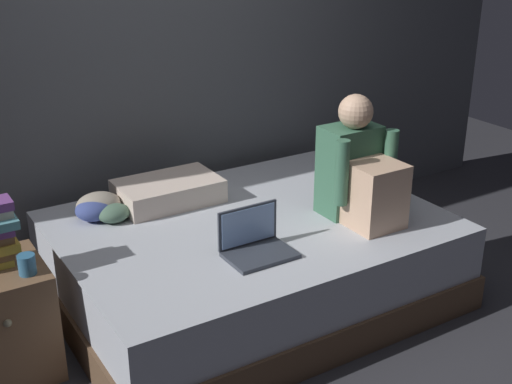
% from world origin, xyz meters
% --- Properties ---
extents(ground_plane, '(8.00, 8.00, 0.00)m').
position_xyz_m(ground_plane, '(0.00, 0.00, 0.00)').
color(ground_plane, '#2D2D33').
extents(wall_back, '(5.60, 0.10, 2.70)m').
position_xyz_m(wall_back, '(0.00, 1.20, 1.35)').
color(wall_back, '#4C4F54').
rests_on(wall_back, ground_plane).
extents(bed, '(2.00, 1.50, 0.47)m').
position_xyz_m(bed, '(0.20, 0.30, 0.23)').
color(bed, brown).
rests_on(bed, ground_plane).
extents(nightstand, '(0.44, 0.46, 0.53)m').
position_xyz_m(nightstand, '(-1.10, 0.34, 0.27)').
color(nightstand, brown).
rests_on(nightstand, ground_plane).
extents(person_sitting, '(0.39, 0.44, 0.66)m').
position_xyz_m(person_sitting, '(0.71, 0.04, 0.72)').
color(person_sitting, '#38664C').
rests_on(person_sitting, bed).
extents(laptop, '(0.32, 0.23, 0.22)m').
position_xyz_m(laptop, '(0.02, -0.03, 0.52)').
color(laptop, '#333842').
rests_on(laptop, bed).
extents(pillow, '(0.56, 0.36, 0.13)m').
position_xyz_m(pillow, '(-0.06, 0.75, 0.53)').
color(pillow, beige).
rests_on(pillow, bed).
extents(mug, '(0.08, 0.08, 0.09)m').
position_xyz_m(mug, '(-0.97, 0.22, 0.58)').
color(mug, teal).
rests_on(mug, nightstand).
extents(clothes_pile, '(0.27, 0.29, 0.13)m').
position_xyz_m(clothes_pile, '(-0.46, 0.75, 0.53)').
color(clothes_pile, gray).
rests_on(clothes_pile, bed).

